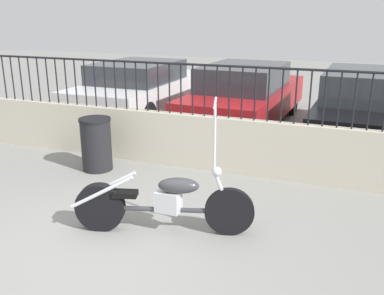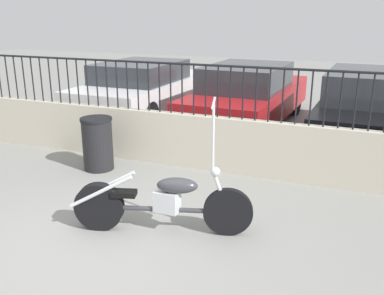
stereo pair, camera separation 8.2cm
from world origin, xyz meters
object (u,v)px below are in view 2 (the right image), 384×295
Objects in this scene: motorcycle_dark_grey at (155,202)px; car_red at (248,95)px; car_white at (145,88)px; car_black at (371,108)px; trash_bin at (98,144)px.

motorcycle_dark_grey reaches higher than car_red.
car_white is 0.98× the size of car_red.
car_black is at bearing -96.00° from car_white.
car_white is at bearing 85.24° from car_black.
car_white is 1.00× the size of car_black.
trash_bin is at bearing 122.85° from motorcycle_dark_grey.
motorcycle_dark_grey is 6.03m from car_white.
motorcycle_dark_grey is 0.45× the size of car_white.
car_red is (1.50, 3.65, 0.26)m from trash_bin.
trash_bin is at bearing 129.97° from car_black.
trash_bin is (-1.78, 1.52, 0.06)m from motorcycle_dark_grey.
trash_bin is 3.92m from car_white.
trash_bin is 5.10m from car_black.
car_red reaches higher than trash_bin.
trash_bin is 0.18× the size of car_red.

